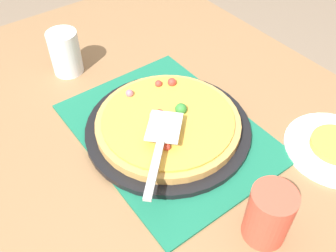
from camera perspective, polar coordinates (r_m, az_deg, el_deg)
name	(u,v)px	position (r m, az deg, el deg)	size (l,w,h in m)	color
dining_table	(168,162)	(0.95, 0.00, -5.48)	(1.40, 1.00, 0.75)	olive
placemat	(168,131)	(0.87, 0.00, -0.79)	(0.48, 0.36, 0.01)	#196B4C
pizza_pan	(168,128)	(0.86, 0.00, -0.33)	(0.38, 0.38, 0.01)	black
pizza	(168,122)	(0.84, -0.03, 0.64)	(0.33, 0.33, 0.05)	tan
plate_far_right	(334,148)	(0.91, 24.12, -3.14)	(0.22, 0.22, 0.01)	white
served_slice_right	(336,144)	(0.90, 24.36, -2.59)	(0.11, 0.11, 0.02)	gold
cup_near	(65,53)	(1.04, -15.48, 10.78)	(0.08, 0.08, 0.12)	white
cup_far	(269,215)	(0.69, 15.19, -13.00)	(0.08, 0.08, 0.12)	#E04C38
pizza_server	(160,143)	(0.75, -1.18, -2.65)	(0.19, 0.19, 0.01)	silver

